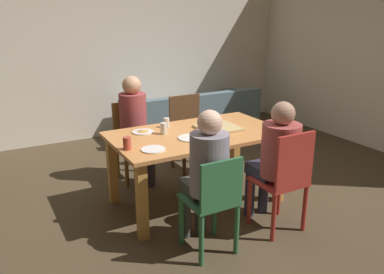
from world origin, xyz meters
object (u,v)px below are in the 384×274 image
(chair_2, at_px, (132,139))
(plate_1, at_px, (191,138))
(pizza_box_0, at_px, (218,128))
(plate_2, at_px, (153,149))
(chair_0, at_px, (214,202))
(person_0, at_px, (206,169))
(person_2, at_px, (135,121))
(drinking_glass_1, at_px, (164,128))
(chair_3, at_px, (188,130))
(drinking_glass_0, at_px, (167,123))
(chair_1, at_px, (285,178))
(person_1, at_px, (276,154))
(drinking_glass_2, at_px, (127,143))
(dining_table, at_px, (197,144))
(couch, at_px, (192,119))
(plate_0, at_px, (143,131))

(chair_2, xyz_separation_m, plate_1, (0.21, -1.11, 0.29))
(pizza_box_0, xyz_separation_m, plate_2, (-0.86, -0.27, -0.01))
(pizza_box_0, bearing_deg, chair_0, -124.20)
(chair_0, xyz_separation_m, person_0, (0.00, 0.13, 0.25))
(person_0, distance_m, person_2, 1.61)
(chair_2, height_order, person_2, person_2)
(person_2, bearing_deg, drinking_glass_1, -86.84)
(person_2, relative_size, chair_3, 1.34)
(plate_1, bearing_deg, person_0, -108.33)
(drinking_glass_0, bearing_deg, chair_1, -64.82)
(person_1, bearing_deg, chair_3, 90.00)
(drinking_glass_2, bearing_deg, chair_3, 41.50)
(person_1, bearing_deg, dining_table, 116.90)
(person_2, height_order, couch, person_2)
(chair_1, height_order, chair_3, chair_1)
(pizza_box_0, distance_m, plate_0, 0.79)
(drinking_glass_0, bearing_deg, person_2, 108.04)
(person_0, distance_m, chair_3, 1.86)
(pizza_box_0, height_order, couch, pizza_box_0)
(pizza_box_0, xyz_separation_m, drinking_glass_0, (-0.45, 0.33, 0.04))
(person_1, xyz_separation_m, chair_2, (-0.75, 1.74, -0.23))
(person_1, distance_m, couch, 3.03)
(chair_2, xyz_separation_m, plate_2, (-0.25, -1.23, 0.29))
(dining_table, bearing_deg, drinking_glass_1, 158.80)
(person_0, height_order, plate_1, person_0)
(chair_3, relative_size, plate_2, 4.27)
(person_1, bearing_deg, drinking_glass_0, 117.97)
(chair_1, xyz_separation_m, chair_2, (-0.75, 1.88, -0.04))
(person_2, height_order, pizza_box_0, person_2)
(chair_0, distance_m, chair_3, 1.97)
(plate_2, bearing_deg, person_2, 77.30)
(plate_2, bearing_deg, pizza_box_0, 17.17)
(drinking_glass_1, xyz_separation_m, drinking_glass_2, (-0.49, -0.27, 0.00))
(chair_0, relative_size, plate_0, 3.98)
(chair_3, bearing_deg, drinking_glass_0, -134.66)
(plate_2, bearing_deg, chair_0, -68.63)
(person_0, relative_size, person_2, 0.98)
(plate_0, xyz_separation_m, drinking_glass_1, (0.17, -0.15, 0.05))
(chair_1, height_order, chair_2, chair_1)
(plate_0, height_order, plate_2, plate_0)
(plate_1, height_order, plate_2, same)
(drinking_glass_0, distance_m, drinking_glass_1, 0.24)
(dining_table, bearing_deg, couch, 62.41)
(dining_table, height_order, chair_3, chair_3)
(person_1, relative_size, pizza_box_0, 3.02)
(chair_0, xyz_separation_m, chair_1, (0.75, -0.01, 0.05))
(chair_0, distance_m, pizza_box_0, 1.13)
(drinking_glass_2, bearing_deg, chair_2, 68.05)
(plate_1, bearing_deg, drinking_glass_1, 122.66)
(person_0, xyz_separation_m, pizza_box_0, (0.61, 0.78, 0.06))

